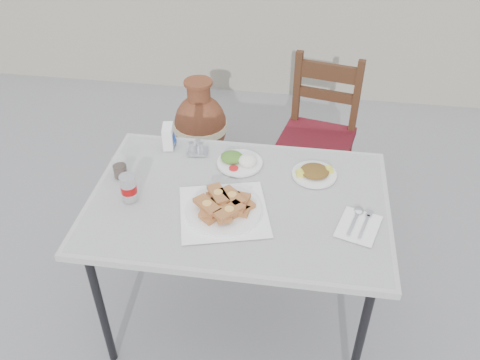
% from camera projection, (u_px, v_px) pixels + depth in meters
% --- Properties ---
extents(ground, '(80.00, 80.00, 0.00)m').
position_uv_depth(ground, '(220.00, 304.00, 2.69)').
color(ground, slate).
rests_on(ground, ground).
extents(cafe_table, '(1.28, 0.88, 0.78)m').
position_uv_depth(cafe_table, '(239.00, 207.00, 2.20)').
color(cafe_table, black).
rests_on(cafe_table, ground).
extents(pide_plate, '(0.44, 0.44, 0.07)m').
position_uv_depth(pide_plate, '(224.00, 206.00, 2.08)').
color(pide_plate, white).
rests_on(pide_plate, cafe_table).
extents(salad_rice_plate, '(0.21, 0.21, 0.05)m').
position_uv_depth(salad_rice_plate, '(239.00, 160.00, 2.35)').
color(salad_rice_plate, white).
rests_on(salad_rice_plate, cafe_table).
extents(salad_chopped_plate, '(0.20, 0.20, 0.04)m').
position_uv_depth(salad_chopped_plate, '(314.00, 172.00, 2.29)').
color(salad_chopped_plate, white).
rests_on(salad_chopped_plate, cafe_table).
extents(soda_can, '(0.07, 0.07, 0.12)m').
position_uv_depth(soda_can, '(129.00, 188.00, 2.13)').
color(soda_can, silver).
rests_on(soda_can, cafe_table).
extents(cola_glass, '(0.07, 0.07, 0.10)m').
position_uv_depth(cola_glass, '(120.00, 169.00, 2.27)').
color(cola_glass, white).
rests_on(cola_glass, cafe_table).
extents(napkin_holder, '(0.07, 0.10, 0.11)m').
position_uv_depth(napkin_holder, '(168.00, 136.00, 2.45)').
color(napkin_holder, white).
rests_on(napkin_holder, cafe_table).
extents(condiment_caddy, '(0.10, 0.08, 0.07)m').
position_uv_depth(condiment_caddy, '(197.00, 149.00, 2.42)').
color(condiment_caddy, silver).
rests_on(condiment_caddy, cafe_table).
extents(cutlery_napkin, '(0.20, 0.23, 0.01)m').
position_uv_depth(cutlery_napkin, '(359.00, 223.00, 2.04)').
color(cutlery_napkin, white).
rests_on(cutlery_napkin, cafe_table).
extents(chair, '(0.50, 0.50, 0.95)m').
position_uv_depth(chair, '(317.00, 136.00, 3.07)').
color(chair, black).
rests_on(chair, ground).
extents(terracotta_urn, '(0.37, 0.37, 0.65)m').
position_uv_depth(terracotta_urn, '(201.00, 126.00, 3.53)').
color(terracotta_urn, brown).
rests_on(terracotta_urn, ground).
extents(back_wall, '(6.00, 0.25, 1.20)m').
position_uv_depth(back_wall, '(273.00, 22.00, 4.27)').
color(back_wall, gray).
rests_on(back_wall, ground).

